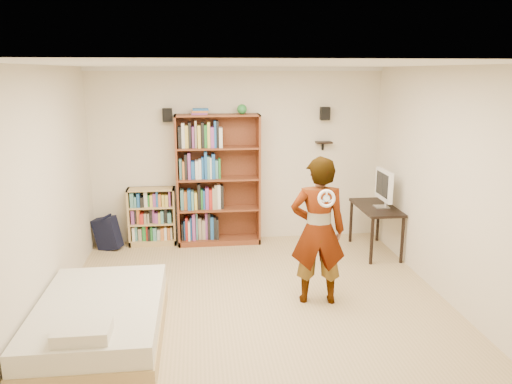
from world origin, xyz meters
TOP-DOWN VIEW (x-y plane):
  - ground at (0.00, 0.00)m, footprint 4.50×5.00m
  - room_shell at (0.00, 0.00)m, footprint 4.52×5.02m
  - crown_molding at (0.00, 0.00)m, footprint 4.50×5.00m
  - speaker_left at (-1.05, 2.40)m, footprint 0.14×0.12m
  - speaker_right at (1.35, 2.40)m, footprint 0.14×0.12m
  - wall_shelf at (1.35, 2.41)m, footprint 0.25×0.16m
  - tall_bookshelf at (-0.31, 2.31)m, footprint 1.27×0.37m
  - low_bookshelf at (-1.35, 2.37)m, footprint 0.72×0.27m
  - computer_desk at (1.97, 1.64)m, footprint 0.52×1.03m
  - imac at (2.02, 1.57)m, footprint 0.17×0.56m
  - daybed at (-1.63, -0.53)m, footprint 1.21×1.86m
  - person at (0.72, 0.12)m, footprint 0.68×0.49m
  - wii_wheel at (0.72, -0.20)m, footprint 0.19×0.07m
  - navy_bag at (-2.01, 2.23)m, footprint 0.44×0.36m

SIDE VIEW (x-z plane):
  - ground at x=0.00m, z-range -0.01..0.01m
  - navy_bag at x=-2.01m, z-range 0.00..0.51m
  - daybed at x=-1.63m, z-range 0.00..0.55m
  - computer_desk at x=1.97m, z-range 0.00..0.71m
  - low_bookshelf at x=-1.35m, z-range 0.00..0.90m
  - person at x=0.72m, z-range 0.00..1.73m
  - imac at x=2.02m, z-range 0.71..1.26m
  - tall_bookshelf at x=-0.31m, z-range 0.00..2.01m
  - wii_wheel at x=0.72m, z-range 1.23..1.43m
  - wall_shelf at x=1.35m, z-range 1.54..1.56m
  - room_shell at x=0.00m, z-range 0.41..3.12m
  - speaker_left at x=-1.05m, z-range 1.90..2.10m
  - speaker_right at x=1.35m, z-range 1.90..2.10m
  - crown_molding at x=0.00m, z-range 2.64..2.70m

